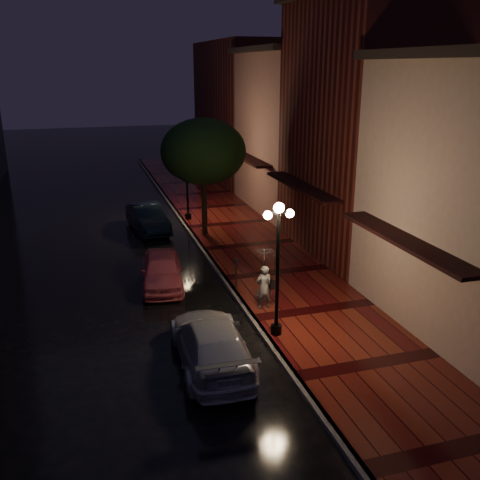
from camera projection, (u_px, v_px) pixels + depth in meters
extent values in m
plane|color=black|center=(225.00, 281.00, 21.59)|extent=(120.00, 120.00, 0.00)
cube|color=#400B0D|center=(277.00, 274.00, 22.19)|extent=(4.50, 60.00, 0.15)
cube|color=#595451|center=(225.00, 280.00, 21.57)|extent=(0.25, 60.00, 0.15)
cube|color=#511914|center=(364.00, 132.00, 23.62)|extent=(5.00, 8.00, 11.00)
cube|color=#8C5951|center=(294.00, 134.00, 31.21)|extent=(5.00, 8.00, 9.00)
cube|color=#511914|center=(244.00, 112.00, 40.15)|extent=(5.00, 12.00, 10.00)
cylinder|color=black|center=(277.00, 275.00, 16.47)|extent=(0.12, 0.12, 4.00)
cylinder|color=black|center=(276.00, 329.00, 17.04)|extent=(0.36, 0.36, 0.30)
cube|color=black|center=(279.00, 213.00, 15.85)|extent=(0.70, 0.08, 0.08)
sphere|color=#FFD099|center=(279.00, 208.00, 15.80)|extent=(0.32, 0.32, 0.32)
sphere|color=#FFD099|center=(268.00, 215.00, 15.77)|extent=(0.26, 0.26, 0.26)
sphere|color=#FFD099|center=(290.00, 213.00, 15.96)|extent=(0.26, 0.26, 0.26)
cylinder|color=black|center=(187.00, 184.00, 29.21)|extent=(0.12, 0.12, 4.00)
cylinder|color=black|center=(188.00, 216.00, 29.78)|extent=(0.36, 0.36, 0.30)
cube|color=black|center=(186.00, 147.00, 28.58)|extent=(0.70, 0.08, 0.08)
sphere|color=#FFD099|center=(186.00, 144.00, 28.54)|extent=(0.32, 0.32, 0.32)
sphere|color=#FFD099|center=(180.00, 148.00, 28.50)|extent=(0.26, 0.26, 0.26)
sphere|color=#FFD099|center=(193.00, 148.00, 28.69)|extent=(0.26, 0.26, 0.26)
cylinder|color=black|center=(204.00, 203.00, 26.67)|extent=(0.28, 0.28, 3.20)
ellipsoid|color=black|center=(203.00, 151.00, 25.86)|extent=(4.16, 4.16, 3.20)
sphere|color=black|center=(214.00, 161.00, 26.78)|extent=(1.80, 1.80, 1.80)
sphere|color=black|center=(194.00, 165.00, 25.21)|extent=(1.80, 1.80, 1.80)
imported|color=#D05562|center=(162.00, 270.00, 20.94)|extent=(2.07, 4.08, 1.33)
imported|color=black|center=(148.00, 218.00, 27.98)|extent=(1.99, 4.38, 1.39)
imported|color=#B5B4BD|center=(211.00, 343.00, 15.40)|extent=(2.17, 4.88, 1.39)
imported|color=white|center=(264.00, 287.00, 18.66)|extent=(0.59, 0.39, 1.58)
imported|color=silver|center=(264.00, 260.00, 18.35)|extent=(0.92, 0.94, 0.85)
cylinder|color=black|center=(264.00, 277.00, 18.55)|extent=(0.02, 0.02, 1.27)
cube|color=black|center=(272.00, 284.00, 18.66)|extent=(0.13, 0.30, 0.32)
cylinder|color=black|center=(236.00, 276.00, 20.39)|extent=(0.06, 0.06, 1.02)
cube|color=black|center=(236.00, 261.00, 20.21)|extent=(0.13, 0.12, 0.20)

